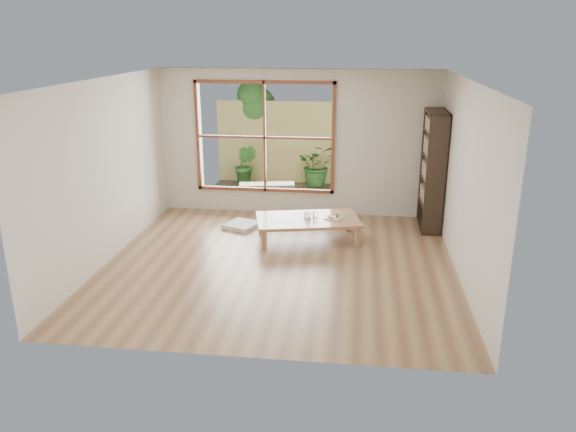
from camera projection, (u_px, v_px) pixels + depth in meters
The scene contains 15 objects.
ground at pixel (279, 263), 8.14m from camera, with size 5.00×5.00×0.00m, color #A17E50.
low_table at pixel (308, 221), 8.99m from camera, with size 1.79×1.26×0.36m.
floor_cushion at pixel (242, 225), 9.65m from camera, with size 0.49×0.49×0.07m, color white.
bookshelf at pixel (433, 171), 9.35m from camera, with size 0.32×0.89×1.99m, color #33251C.
glass_tall at pixel (309, 216), 8.90m from camera, with size 0.07×0.07×0.13m, color silver.
glass_mid at pixel (315, 214), 8.99m from camera, with size 0.08×0.08×0.11m, color silver.
glass_short at pixel (307, 214), 9.02m from camera, with size 0.07×0.07×0.09m, color silver.
glass_small at pixel (306, 215), 9.03m from camera, with size 0.06×0.06×0.08m, color silver.
food_tray at pixel (334, 217), 8.96m from camera, with size 0.29×0.24×0.08m.
deck at pixel (275, 195), 11.57m from camera, with size 2.80×2.00×0.05m, color #352F26.
garden_bench at pixel (267, 187), 11.02m from camera, with size 1.12×0.52×0.34m.
bamboo_fence at pixel (281, 143), 12.23m from camera, with size 2.80×0.06×1.80m, color tan.
shrub_right at pixel (317, 165), 12.10m from camera, with size 0.81×0.70×0.90m, color #336625.
shrub_left at pixel (245, 165), 12.11m from camera, with size 0.49×0.39×0.89m, color #336625.
garden_tree at pixel (252, 107), 12.37m from camera, with size 1.04×0.85×2.22m.
Camera 1 is at (1.06, -7.45, 3.19)m, focal length 35.00 mm.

